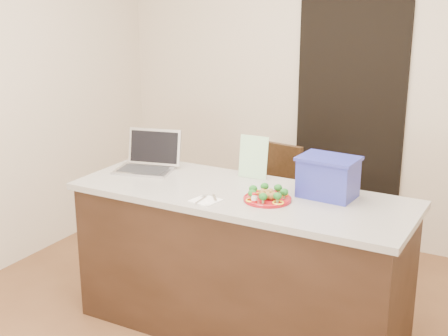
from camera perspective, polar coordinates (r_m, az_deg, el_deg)
The scene contains 15 objects.
room_shell at distance 3.34m, azimuth -0.30°, elevation 7.99°, with size 4.00×4.00×4.00m.
doorway at distance 5.22m, azimuth 11.34°, elevation 3.91°, with size 0.90×0.02×2.00m, color black.
island at distance 3.90m, azimuth 1.53°, elevation -8.57°, with size 2.06×0.76×0.92m.
plate at distance 3.59m, azimuth 3.99°, elevation -2.82°, with size 0.28×0.28×0.02m.
meatballs at distance 3.58m, azimuth 3.94°, elevation -2.43°, with size 0.11×0.11×0.04m.
broccoli at distance 3.57m, azimuth 4.00°, elevation -2.16°, with size 0.23×0.23×0.04m.
pepper_rings at distance 3.58m, azimuth 3.99°, elevation -2.67°, with size 0.25×0.25×0.01m.
napkin at distance 3.57m, azimuth -1.69°, elevation -2.99°, with size 0.15×0.15×0.01m, color silver.
fork at distance 3.59m, azimuth -1.87°, elevation -2.80°, with size 0.04×0.16×0.00m.
knife at distance 3.54m, azimuth -1.41°, elevation -3.05°, with size 0.08×0.19×0.01m.
yogurt_bottle at distance 3.50m, azimuth 2.78°, elevation -2.97°, with size 0.03×0.03×0.07m.
laptop at distance 4.19m, azimuth -6.86°, elevation 0.83°, with size 0.42×0.37×0.26m.
leaflet at distance 3.96m, azimuth 2.70°, elevation 1.01°, with size 0.19×0.00×0.27m, color white.
blue_box at distance 3.66m, azimuth 9.50°, elevation -0.80°, with size 0.35×0.26×0.24m.
chair at distance 4.69m, azimuth 4.22°, elevation -2.96°, with size 0.48×0.48×0.97m.
Camera 1 is at (1.61, -2.89, 2.13)m, focal length 50.00 mm.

